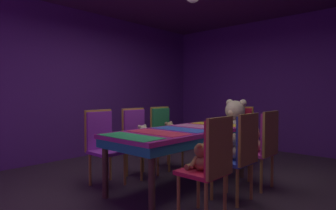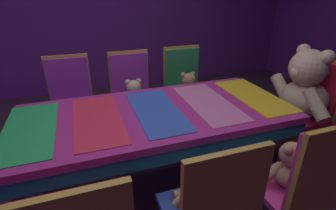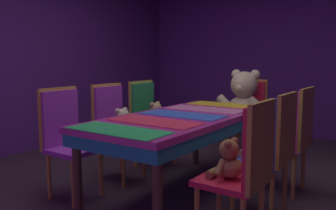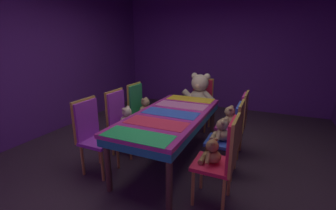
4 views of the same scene
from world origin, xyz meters
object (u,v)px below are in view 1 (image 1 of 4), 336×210
teddy_left_1 (143,136)px  chair_right_2 (264,142)px  banquet_table (181,136)px  throne_chair (240,130)px  chair_right_0 (213,158)px  teddy_right_1 (230,148)px  teddy_right_0 (200,158)px  chair_left_1 (137,135)px  chair_left_2 (163,131)px  chair_left_0 (102,139)px  teddy_right_2 (253,141)px  king_teddy_bear (235,122)px  teddy_left_2 (169,132)px  chair_right_1 (242,149)px

teddy_left_1 → chair_right_2: (1.53, 0.64, 0.01)m
banquet_table → throne_chair: (0.00, 1.54, -0.06)m
banquet_table → chair_right_2: chair_right_2 is taller
chair_right_0 → throne_chair: bearing=-67.8°
teddy_right_1 → chair_right_0: bearing=105.4°
teddy_right_0 → chair_right_2: bearing=-95.5°
chair_left_1 → teddy_right_0: bearing=-19.5°
chair_left_2 → chair_left_0: bearing=-90.0°
teddy_right_2 → chair_right_0: bearing=98.2°
chair_right_0 → teddy_right_1: 0.63m
chair_left_1 → teddy_right_0: 1.66m
chair_left_0 → chair_right_0: 1.73m
teddy_left_1 → chair_left_2: size_ratio=0.31×
chair_left_1 → teddy_left_1: (0.14, -0.00, -0.01)m
banquet_table → king_teddy_bear: king_teddy_bear is taller
teddy_left_2 → chair_right_0: chair_right_0 is taller
teddy_left_2 → throne_chair: 1.21m
banquet_table → teddy_right_0: bearing=-38.5°
chair_left_2 → king_teddy_bear: 1.19m
chair_left_1 → teddy_left_1: 0.14m
chair_right_0 → teddy_right_1: size_ratio=3.22×
chair_left_2 → chair_right_1: 1.79m
teddy_left_1 → king_teddy_bear: king_teddy_bear is taller
chair_left_0 → teddy_right_2: chair_left_0 is taller
chair_left_1 → chair_left_0: bearing=-92.4°
chair_right_1 → teddy_right_1: size_ratio=3.22×
chair_left_1 → chair_right_0: 1.79m
chair_right_0 → teddy_right_0: 0.14m
teddy_left_2 → teddy_right_0: (1.44, -1.15, -0.01)m
teddy_right_0 → chair_right_1: (0.12, 0.60, 0.02)m
teddy_right_0 → chair_right_1: chair_right_1 is taller
chair_right_1 → king_teddy_bear: bearing=-57.9°
teddy_left_1 → chair_right_2: chair_right_2 is taller
chair_right_1 → throne_chair: 1.73m
teddy_right_1 → chair_right_2: bearing=-103.4°
banquet_table → chair_right_0: size_ratio=2.05×
chair_right_1 → banquet_table: bearing=2.0°
teddy_left_2 → chair_right_2: 1.56m
teddy_right_1 → king_teddy_bear: 1.52m
chair_left_0 → king_teddy_bear: bearing=66.5°
chair_right_2 → throne_chair: (-0.84, 0.92, 0.00)m
chair_left_2 → teddy_right_1: (1.56, -0.54, -0.01)m
chair_right_2 → king_teddy_bear: size_ratio=1.43×
chair_left_0 → throne_chair: (0.86, 2.16, 0.00)m
chair_right_0 → chair_right_2: (-0.03, 1.19, 0.00)m
chair_left_0 → teddy_left_1: size_ratio=3.18×
chair_right_0 → teddy_right_0: chair_right_0 is taller
teddy_right_1 → throne_chair: bearing=-65.2°
teddy_right_2 → throne_chair: (-0.69, 0.92, 0.01)m
king_teddy_bear → chair_left_0: bearing=-23.5°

